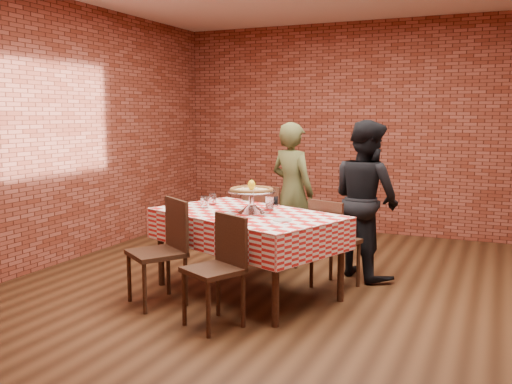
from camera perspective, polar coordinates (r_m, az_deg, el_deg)
ground at (r=5.24m, az=3.88°, el=-10.37°), size 6.00×6.00×0.00m
back_wall at (r=7.86m, az=11.55°, el=6.38°), size 5.50×0.00×5.50m
table at (r=5.17m, az=-0.95°, el=-6.29°), size 1.92×1.54×0.75m
tablecloth at (r=5.11m, az=-0.95°, el=-3.68°), size 1.97×1.59×0.29m
pizza_stand at (r=5.06m, az=-0.46°, el=-1.02°), size 0.54×0.54×0.20m
pizza at (r=5.04m, az=-0.46°, el=0.15°), size 0.49×0.49×0.03m
lemon at (r=5.04m, az=-0.46°, el=0.73°), size 0.09×0.09×0.09m
water_glass_left at (r=5.36m, az=-5.31°, el=-1.02°), size 0.09×0.09×0.11m
water_glass_right at (r=5.54m, az=-4.46°, el=-0.71°), size 0.09×0.09×0.11m
side_plate at (r=4.69m, az=2.73°, el=-2.88°), size 0.21×0.21×0.01m
sweetener_packet_a at (r=4.57m, az=1.79°, el=-3.22°), size 0.05×0.04×0.00m
sweetener_packet_b at (r=4.54m, az=3.15°, el=-3.29°), size 0.06×0.05×0.00m
condiment_caddy at (r=5.23m, az=1.61°, el=-1.11°), size 0.10×0.09×0.13m
chair_near_left at (r=4.93m, az=-10.15°, el=-6.13°), size 0.60×0.60×0.91m
chair_near_right at (r=4.36m, az=-4.40°, el=-8.21°), size 0.52×0.52×0.87m
chair_far_left at (r=5.90m, az=1.58°, el=-3.62°), size 0.51×0.51×0.92m
chair_far_right at (r=5.37m, az=8.12°, el=-5.23°), size 0.48×0.48×0.86m
diner_olive at (r=6.29m, az=3.72°, el=0.04°), size 0.66×0.55×1.56m
diner_black at (r=5.73m, az=11.17°, el=-0.72°), size 0.98×0.95×1.59m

